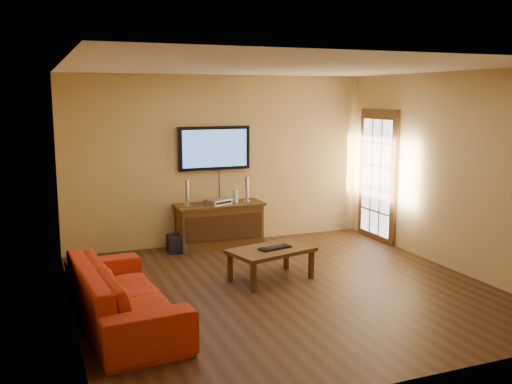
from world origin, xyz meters
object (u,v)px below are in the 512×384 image
media_console (220,225)px  speaker_right (247,190)px  game_console (235,196)px  keyboard (275,248)px  coffee_table (271,253)px  subwoofer (176,244)px  av_receiver (218,202)px  sofa (123,284)px  television (214,148)px  bottle (185,249)px  speaker_left (187,194)px

media_console → speaker_right: 0.70m
game_console → keyboard: size_ratio=0.45×
coffee_table → keyboard: keyboard is taller
subwoofer → media_console: bearing=8.3°
av_receiver → game_console: bearing=-19.1°
sofa → game_console: size_ratio=10.51×
television → speaker_right: (0.47, -0.22, -0.67)m
speaker_right → av_receiver: bearing=-174.3°
bottle → keyboard: bearing=-63.3°
subwoofer → television: bearing=24.7°
speaker_left → game_console: bearing=-0.6°
media_console → keyboard: 1.86m
bottle → keyboard: keyboard is taller
television → sofa: television is taller
game_console → keyboard: game_console is taller
coffee_table → speaker_right: bearing=78.8°
television → sofa: 3.58m
media_console → bottle: size_ratio=6.97×
keyboard → media_console: bearing=94.6°
game_console → subwoofer: size_ratio=0.78×
television → media_console: bearing=-90.0°
sofa → bottle: bearing=-33.5°
television → coffee_table: 2.38m
speaker_left → television: bearing=23.9°
television → av_receiver: (-0.03, -0.27, -0.81)m
keyboard → speaker_left: bearing=109.9°
speaker_left → keyboard: speaker_left is taller
television → speaker_left: television is taller
speaker_left → speaker_right: speaker_left is taller
av_receiver → media_console: bearing=26.9°
av_receiver → keyboard: 1.85m
subwoofer → speaker_right: bearing=5.9°
speaker_right → keyboard: size_ratio=0.85×
game_console → bottle: (-0.89, -0.27, -0.71)m
television → keyboard: 2.37m
bottle → speaker_right: bearing=14.9°
media_console → subwoofer: (-0.73, -0.09, -0.22)m
television → coffee_table: size_ratio=0.99×
television → keyboard: bearing=-85.9°
media_console → keyboard: bearing=-85.4°
speaker_right → keyboard: bearing=-99.6°
media_console → keyboard: (0.15, -1.85, 0.08)m
speaker_left → speaker_right: 0.99m
media_console → subwoofer: media_console is taller
subwoofer → bottle: (0.09, -0.19, -0.04)m
game_console → bottle: bearing=-172.0°
media_console → subwoofer: bearing=-172.8°
media_console → keyboard: size_ratio=3.01×
speaker_left → av_receiver: size_ratio=1.10×
game_console → subwoofer: (-0.98, -0.08, -0.66)m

